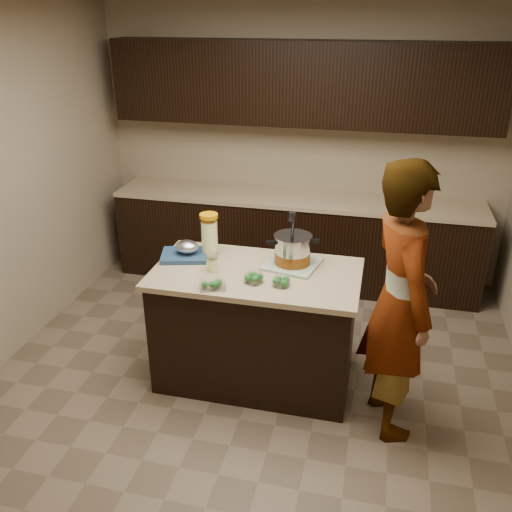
{
  "coord_description": "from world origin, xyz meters",
  "views": [
    {
      "loc": [
        0.79,
        -3.32,
        2.59
      ],
      "look_at": [
        0.0,
        0.0,
        1.02
      ],
      "focal_mm": 38.0,
      "sensor_mm": 36.0,
      "label": 1
    }
  ],
  "objects": [
    {
      "name": "ground_plane",
      "position": [
        0.0,
        0.0,
        0.0
      ],
      "size": [
        4.0,
        4.0,
        0.0
      ],
      "primitive_type": "plane",
      "color": "brown",
      "rests_on": "ground"
    },
    {
      "name": "room_shell",
      "position": [
        0.0,
        0.0,
        1.71
      ],
      "size": [
        4.04,
        4.04,
        2.72
      ],
      "color": "tan",
      "rests_on": "ground"
    },
    {
      "name": "back_cabinets",
      "position": [
        0.0,
        1.74,
        0.94
      ],
      "size": [
        3.6,
        0.63,
        2.33
      ],
      "color": "black",
      "rests_on": "ground"
    },
    {
      "name": "island",
      "position": [
        0.0,
        0.0,
        0.45
      ],
      "size": [
        1.46,
        0.81,
        0.9
      ],
      "color": "black",
      "rests_on": "ground"
    },
    {
      "name": "dish_towel",
      "position": [
        0.23,
        0.16,
        0.91
      ],
      "size": [
        0.43,
        0.43,
        0.02
      ],
      "primitive_type": "cube",
      "rotation": [
        0.0,
        0.0,
        -0.21
      ],
      "color": "#568159",
      "rests_on": "island"
    },
    {
      "name": "stock_pot",
      "position": [
        0.23,
        0.16,
        1.01
      ],
      "size": [
        0.37,
        0.34,
        0.38
      ],
      "rotation": [
        0.0,
        0.0,
        0.32
      ],
      "color": "#B7B7BC",
      "rests_on": "dish_towel"
    },
    {
      "name": "lemonade_pitcher",
      "position": [
        -0.4,
        0.18,
        1.05
      ],
      "size": [
        0.15,
        0.15,
        0.33
      ],
      "rotation": [
        0.0,
        0.0,
        -0.17
      ],
      "color": "#F8F897",
      "rests_on": "island"
    },
    {
      "name": "mason_jar",
      "position": [
        -0.3,
        -0.06,
        0.96
      ],
      "size": [
        0.1,
        0.1,
        0.14
      ],
      "rotation": [
        0.0,
        0.0,
        -0.26
      ],
      "color": "#F8F897",
      "rests_on": "island"
    },
    {
      "name": "broccoli_tub_left",
      "position": [
        0.02,
        -0.16,
        0.93
      ],
      "size": [
        0.15,
        0.15,
        0.06
      ],
      "rotation": [
        0.0,
        0.0,
        0.16
      ],
      "color": "silver",
      "rests_on": "island"
    },
    {
      "name": "broccoli_tub_right",
      "position": [
        0.21,
        -0.17,
        0.93
      ],
      "size": [
        0.16,
        0.16,
        0.06
      ],
      "rotation": [
        0.0,
        0.0,
        0.38
      ],
      "color": "silver",
      "rests_on": "island"
    },
    {
      "name": "broccoli_tub_rect",
      "position": [
        -0.22,
        -0.31,
        0.93
      ],
      "size": [
        0.21,
        0.18,
        0.06
      ],
      "rotation": [
        0.0,
        0.0,
        0.38
      ],
      "color": "silver",
      "rests_on": "island"
    },
    {
      "name": "blue_tray",
      "position": [
        -0.56,
        0.11,
        0.94
      ],
      "size": [
        0.39,
        0.34,
        0.13
      ],
      "rotation": [
        0.0,
        0.0,
        0.26
      ],
      "color": "navy",
      "rests_on": "island"
    },
    {
      "name": "person",
      "position": [
        0.98,
        -0.25,
        0.92
      ],
      "size": [
        0.64,
        0.78,
        1.84
      ],
      "primitive_type": "imported",
      "rotation": [
        0.0,
        0.0,
        1.91
      ],
      "color": "gray",
      "rests_on": "ground"
    }
  ]
}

